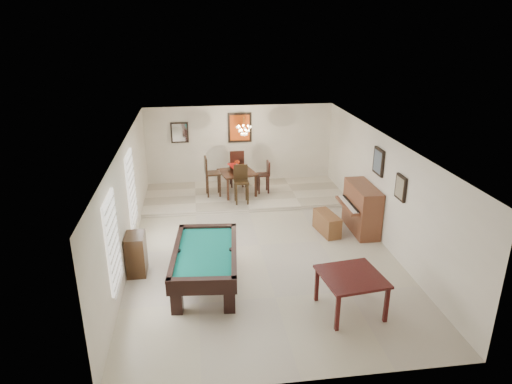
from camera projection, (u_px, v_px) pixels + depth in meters
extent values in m
cube|color=beige|center=(259.00, 245.00, 11.05)|extent=(6.00, 9.00, 0.02)
cube|color=silver|center=(240.00, 146.00, 14.76)|extent=(6.00, 0.04, 2.60)
cube|color=silver|center=(305.00, 309.00, 6.42)|extent=(6.00, 0.04, 2.60)
cube|color=silver|center=(127.00, 201.00, 10.21)|extent=(0.04, 9.00, 2.60)
cube|color=silver|center=(383.00, 189.00, 10.97)|extent=(0.04, 9.00, 2.60)
cube|color=white|center=(260.00, 141.00, 10.13)|extent=(6.00, 9.00, 0.04)
cube|color=beige|center=(244.00, 195.00, 14.04)|extent=(6.00, 2.50, 0.12)
cube|color=white|center=(113.00, 242.00, 8.14)|extent=(0.06, 1.00, 1.70)
cube|color=white|center=(131.00, 188.00, 10.74)|extent=(0.06, 1.00, 1.70)
cube|color=brown|center=(327.00, 223.00, 11.60)|extent=(0.53, 0.99, 0.52)
cube|color=black|center=(136.00, 254.00, 9.69)|extent=(0.40, 0.60, 0.89)
cube|color=#D84C14|center=(240.00, 128.00, 14.51)|extent=(0.75, 0.06, 0.95)
cube|color=white|center=(180.00, 133.00, 14.31)|extent=(0.55, 0.06, 0.65)
cube|color=slate|center=(379.00, 162.00, 11.03)|extent=(0.06, 0.55, 0.65)
cube|color=gray|center=(401.00, 188.00, 9.90)|extent=(0.06, 0.45, 0.55)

